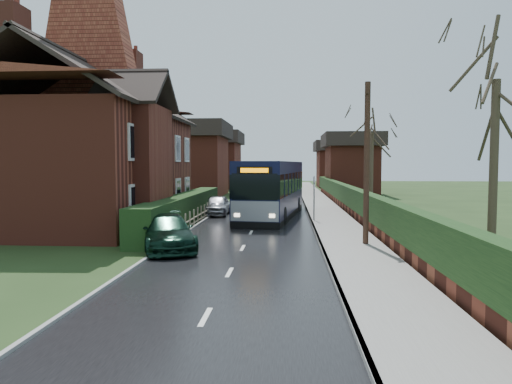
# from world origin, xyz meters

# --- Properties ---
(ground) EXTENTS (140.00, 140.00, 0.00)m
(ground) POSITION_xyz_m (0.00, 0.00, 0.00)
(ground) COLOR #2C441D
(ground) RESTS_ON ground
(road) EXTENTS (6.00, 100.00, 0.02)m
(road) POSITION_xyz_m (0.00, 10.00, 0.01)
(road) COLOR black
(road) RESTS_ON ground
(pavement) EXTENTS (2.50, 100.00, 0.14)m
(pavement) POSITION_xyz_m (4.25, 10.00, 0.07)
(pavement) COLOR slate
(pavement) RESTS_ON ground
(kerb_right) EXTENTS (0.12, 100.00, 0.14)m
(kerb_right) POSITION_xyz_m (3.05, 10.00, 0.07)
(kerb_right) COLOR gray
(kerb_right) RESTS_ON ground
(kerb_left) EXTENTS (0.12, 100.00, 0.10)m
(kerb_left) POSITION_xyz_m (-3.05, 10.00, 0.05)
(kerb_left) COLOR gray
(kerb_left) RESTS_ON ground
(front_hedge) EXTENTS (1.20, 16.00, 1.60)m
(front_hedge) POSITION_xyz_m (-3.90, 5.00, 0.80)
(front_hedge) COLOR black
(front_hedge) RESTS_ON ground
(picket_fence) EXTENTS (0.10, 16.00, 0.90)m
(picket_fence) POSITION_xyz_m (-3.15, 5.00, 0.45)
(picket_fence) COLOR gray
(picket_fence) RESTS_ON ground
(right_wall_hedge) EXTENTS (0.60, 50.00, 1.80)m
(right_wall_hedge) POSITION_xyz_m (5.80, 10.00, 1.02)
(right_wall_hedge) COLOR maroon
(right_wall_hedge) RESTS_ON ground
(brick_house) EXTENTS (9.30, 14.60, 10.30)m
(brick_house) POSITION_xyz_m (-8.73, 4.78, 4.38)
(brick_house) COLOR maroon
(brick_house) RESTS_ON ground
(bus) EXTENTS (3.97, 11.48, 3.42)m
(bus) POSITION_xyz_m (0.79, 8.62, 1.69)
(bus) COLOR black
(bus) RESTS_ON ground
(car_silver) EXTENTS (1.62, 3.80, 1.28)m
(car_silver) POSITION_xyz_m (-2.80, 9.46, 0.64)
(car_silver) COLOR #B0AEB3
(car_silver) RESTS_ON ground
(car_green) EXTENTS (3.36, 4.90, 1.32)m
(car_green) POSITION_xyz_m (-2.88, -2.33, 0.66)
(car_green) COLOR black
(car_green) RESTS_ON ground
(car_distant) EXTENTS (2.00, 3.87, 1.21)m
(car_distant) POSITION_xyz_m (-1.47, 44.65, 0.61)
(car_distant) COLOR black
(car_distant) RESTS_ON ground
(bus_stop_sign) EXTENTS (0.08, 0.39, 2.59)m
(bus_stop_sign) POSITION_xyz_m (3.20, 6.00, 1.71)
(bus_stop_sign) COLOR slate
(bus_stop_sign) RESTS_ON ground
(telegraph_pole) EXTENTS (0.28, 0.82, 6.43)m
(telegraph_pole) POSITION_xyz_m (4.80, -1.38, 3.25)
(telegraph_pole) COLOR black
(telegraph_pole) RESTS_ON ground
(tree_right_near) EXTENTS (4.12, 4.12, 8.90)m
(tree_right_near) POSITION_xyz_m (9.00, -2.73, 6.65)
(tree_right_near) COLOR #392E21
(tree_right_near) RESTS_ON ground
(tree_right_far) EXTENTS (4.40, 4.40, 8.51)m
(tree_right_far) POSITION_xyz_m (8.91, 20.35, 6.36)
(tree_right_far) COLOR #3B2D22
(tree_right_far) RESTS_ON ground
(tree_house_side) EXTENTS (4.13, 4.13, 9.38)m
(tree_house_side) POSITION_xyz_m (-8.18, 10.00, 7.01)
(tree_house_side) COLOR #32261D
(tree_house_side) RESTS_ON ground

